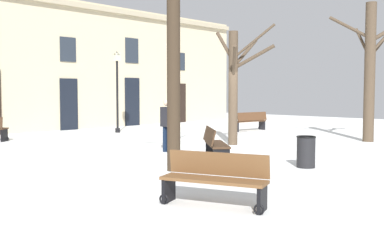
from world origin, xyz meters
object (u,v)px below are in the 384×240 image
(bench_near_center_tree, at_px, (215,144))
(bench_back_to_back_right, at_px, (250,121))
(tree_foreground, at_px, (173,49))
(bench_facing_shops, at_px, (215,179))
(litter_bin, at_px, (306,152))
(tree_left_of_center, at_px, (370,68))
(tree_right_of_center, at_px, (235,82))
(person_near_bench, at_px, (167,123))
(streetlamp, at_px, (117,83))

(bench_near_center_tree, xyz_separation_m, bench_back_to_back_right, (8.29, 5.02, -0.01))
(tree_foreground, relative_size, bench_facing_shops, 3.28)
(litter_bin, distance_m, bench_back_to_back_right, 10.28)
(tree_foreground, bearing_deg, bench_near_center_tree, 4.82)
(bench_facing_shops, bearing_deg, bench_near_center_tree, 111.07)
(tree_foreground, bearing_deg, tree_left_of_center, -4.65)
(bench_near_center_tree, bearing_deg, tree_right_of_center, -17.94)
(litter_bin, distance_m, person_near_bench, 4.53)
(tree_right_of_center, bearing_deg, bench_back_to_back_right, 31.22)
(litter_bin, bearing_deg, bench_facing_shops, -169.13)
(person_near_bench, bearing_deg, streetlamp, -25.35)
(tree_right_of_center, height_order, streetlamp, tree_right_of_center)
(streetlamp, distance_m, person_near_bench, 7.17)
(tree_left_of_center, relative_size, bench_near_center_tree, 3.18)
(bench_back_to_back_right, xyz_separation_m, person_near_bench, (-7.82, -2.67, 0.43))
(bench_facing_shops, distance_m, bench_back_to_back_right, 14.18)
(tree_foreground, bearing_deg, litter_bin, -38.37)
(litter_bin, height_order, bench_back_to_back_right, bench_back_to_back_right)
(bench_back_to_back_right, bearing_deg, streetlamp, -29.22)
(bench_near_center_tree, relative_size, person_near_bench, 0.99)
(tree_foreground, xyz_separation_m, tree_right_of_center, (5.01, 2.18, -0.64))
(person_near_bench, bearing_deg, tree_foreground, 139.00)
(bench_near_center_tree, xyz_separation_m, bench_facing_shops, (-3.42, -2.97, -0.03))
(bench_facing_shops, bearing_deg, litter_bin, 80.98)
(tree_foreground, relative_size, bench_near_center_tree, 3.69)
(bench_facing_shops, bearing_deg, streetlamp, 129.86)
(tree_foreground, distance_m, streetlamp, 10.23)
(litter_bin, relative_size, bench_facing_shops, 0.43)
(tree_foreground, height_order, litter_bin, tree_foreground)
(tree_foreground, xyz_separation_m, bench_facing_shops, (-1.80, -2.83, -2.37))
(tree_foreground, relative_size, person_near_bench, 3.64)
(tree_right_of_center, relative_size, streetlamp, 1.14)
(bench_back_to_back_right, bearing_deg, bench_near_center_tree, 39.34)
(streetlamp, bearing_deg, tree_left_of_center, -66.32)
(streetlamp, height_order, bench_facing_shops, streetlamp)
(tree_left_of_center, height_order, bench_back_to_back_right, tree_left_of_center)
(tree_foreground, height_order, tree_left_of_center, tree_foreground)
(tree_left_of_center, height_order, tree_right_of_center, tree_left_of_center)
(tree_foreground, bearing_deg, bench_facing_shops, -122.45)
(tree_left_of_center, relative_size, person_near_bench, 3.13)
(tree_left_of_center, relative_size, tree_right_of_center, 1.23)
(bench_near_center_tree, distance_m, bench_facing_shops, 4.53)
(tree_left_of_center, relative_size, bench_back_to_back_right, 2.62)
(tree_right_of_center, xyz_separation_m, streetlamp, (0.02, 6.71, 0.05))
(streetlamp, xyz_separation_m, bench_back_to_back_right, (4.88, -3.73, -1.76))
(bench_facing_shops, height_order, person_near_bench, person_near_bench)
(tree_foreground, bearing_deg, bench_back_to_back_right, 27.46)
(tree_left_of_center, bearing_deg, bench_back_to_back_right, 83.65)
(tree_right_of_center, bearing_deg, person_near_bench, 174.11)
(streetlamp, relative_size, person_near_bench, 2.24)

